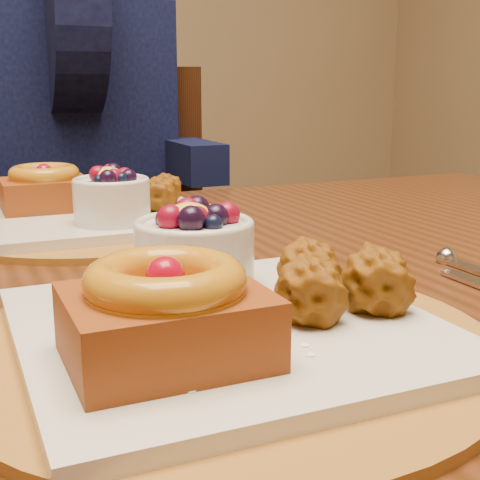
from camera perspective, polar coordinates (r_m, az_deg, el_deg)
name	(u,v)px	position (r m, az deg, el deg)	size (l,w,h in m)	color
dining_table	(145,342)	(0.70, -8.12, -8.61)	(1.60, 0.90, 0.76)	#331909
place_setting_near	(219,308)	(0.47, -1.79, -5.83)	(0.38, 0.38, 0.09)	brown
place_setting_far	(94,209)	(0.87, -12.36, 2.62)	(0.38, 0.38, 0.09)	brown
chair_far	(96,280)	(1.42, -12.20, -3.33)	(0.58, 0.58, 0.97)	black
diner	(67,97)	(1.48, -14.53, 11.70)	(0.52, 0.50, 0.85)	black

